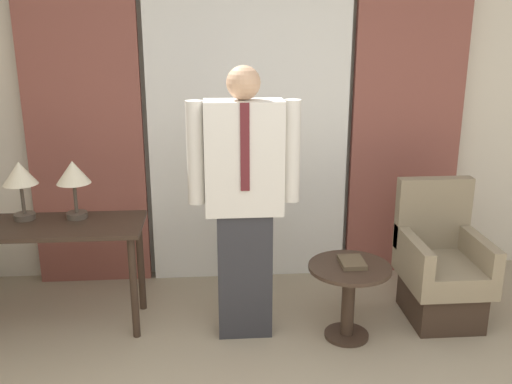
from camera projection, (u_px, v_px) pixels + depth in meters
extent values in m
cube|color=silver|center=(248.00, 112.00, 4.56)|extent=(10.00, 0.06, 2.70)
cube|color=white|center=(249.00, 123.00, 4.45)|extent=(1.57, 0.06, 2.58)
cube|color=brown|center=(84.00, 125.00, 4.36)|extent=(0.88, 0.06, 2.58)
cube|color=brown|center=(407.00, 121.00, 4.55)|extent=(0.88, 0.06, 2.58)
cube|color=#38281E|center=(47.00, 227.00, 3.81)|extent=(1.27, 0.51, 0.03)
cylinder|color=#38281E|center=(134.00, 288.00, 3.77)|extent=(0.05, 0.05, 0.72)
cylinder|color=#38281E|center=(141.00, 264.00, 4.15)|extent=(0.05, 0.05, 0.72)
cylinder|color=#4C4238|center=(25.00, 216.00, 3.90)|extent=(0.14, 0.14, 0.04)
cylinder|color=#4C4238|center=(23.00, 199.00, 3.86)|extent=(0.02, 0.02, 0.21)
cone|color=beige|center=(19.00, 173.00, 3.81)|extent=(0.23, 0.23, 0.15)
cylinder|color=#4C4238|center=(77.00, 215.00, 3.93)|extent=(0.14, 0.14, 0.04)
cylinder|color=#4C4238|center=(75.00, 198.00, 3.89)|extent=(0.02, 0.02, 0.21)
cone|color=beige|center=(73.00, 172.00, 3.84)|extent=(0.23, 0.23, 0.15)
cube|color=#2D2D33|center=(245.00, 274.00, 3.81)|extent=(0.36, 0.19, 0.87)
cube|color=silver|center=(244.00, 158.00, 3.58)|extent=(0.50, 0.22, 0.72)
cube|color=#5B1E23|center=(245.00, 148.00, 3.44)|extent=(0.06, 0.01, 0.54)
cylinder|color=silver|center=(195.00, 153.00, 3.54)|extent=(0.11, 0.11, 0.65)
cylinder|color=silver|center=(292.00, 151.00, 3.59)|extent=(0.11, 0.11, 0.65)
sphere|color=tan|center=(243.00, 83.00, 3.44)|extent=(0.21, 0.21, 0.21)
cube|color=#38281E|center=(440.00, 300.00, 4.07)|extent=(0.46, 0.53, 0.28)
cube|color=gray|center=(443.00, 272.00, 4.00)|extent=(0.54, 0.63, 0.16)
cube|color=gray|center=(433.00, 213.00, 4.17)|extent=(0.54, 0.10, 0.53)
cube|color=gray|center=(413.00, 250.00, 3.94)|extent=(0.08, 0.63, 0.18)
cube|color=gray|center=(478.00, 248.00, 3.97)|extent=(0.08, 0.63, 0.18)
cylinder|color=#38281E|center=(346.00, 335.00, 3.87)|extent=(0.30, 0.30, 0.02)
cylinder|color=#38281E|center=(348.00, 303.00, 3.80)|extent=(0.09, 0.09, 0.50)
cylinder|color=#38281E|center=(350.00, 268.00, 3.72)|extent=(0.54, 0.54, 0.02)
cube|color=brown|center=(352.00, 262.00, 3.74)|extent=(0.16, 0.21, 0.03)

